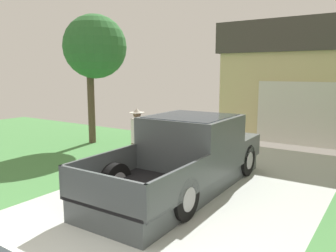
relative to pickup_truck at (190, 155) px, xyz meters
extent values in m
cube|color=#AFB5AE|center=(0.34, 0.45, -0.75)|extent=(5.20, 9.00, 0.06)
cube|color=#468142|center=(-8.26, 0.45, -0.75)|extent=(12.00, 9.00, 0.06)
cube|color=#474D4F|center=(0.01, -0.38, -0.51)|extent=(1.85, 5.20, 0.42)
cube|color=#474D4F|center=(0.00, 0.09, 0.30)|extent=(1.93, 1.93, 1.21)
cube|color=#1E2833|center=(0.00, 0.09, 0.66)|extent=(1.70, 1.77, 0.51)
cube|color=#474D4F|center=(-0.03, 1.62, -0.02)|extent=(1.92, 1.21, 0.55)
cube|color=black|center=(0.04, -1.91, -0.27)|extent=(1.94, 2.14, 0.06)
cube|color=#474D4F|center=(-0.88, -1.93, 0.01)|extent=(0.10, 2.10, 0.62)
cube|color=#474D4F|center=(0.96, -1.89, 0.01)|extent=(0.10, 2.10, 0.62)
cube|color=#474D4F|center=(0.06, -2.93, 0.01)|extent=(1.90, 0.10, 0.62)
cube|color=black|center=(-1.06, 0.73, 0.57)|extent=(0.10, 0.18, 0.20)
cylinder|color=black|center=(-0.85, 1.43, -0.32)|extent=(0.28, 0.81, 0.80)
cylinder|color=#9E9EA3|center=(-0.85, 1.43, -0.32)|extent=(0.29, 0.45, 0.44)
cylinder|color=black|center=(0.79, 1.46, -0.32)|extent=(0.28, 0.81, 0.80)
cylinder|color=#9E9EA3|center=(0.79, 1.46, -0.32)|extent=(0.29, 0.45, 0.44)
cylinder|color=black|center=(-0.78, -1.71, -0.32)|extent=(0.28, 0.81, 0.80)
cylinder|color=#9E9EA3|center=(-0.78, -1.71, -0.32)|extent=(0.29, 0.45, 0.44)
cylinder|color=black|center=(0.85, -1.68, -0.32)|extent=(0.28, 0.81, 0.80)
cylinder|color=#9E9EA3|center=(0.85, -1.68, -0.32)|extent=(0.29, 0.45, 0.44)
cylinder|color=brown|center=(-1.79, 0.15, -0.29)|extent=(0.17, 0.17, 0.85)
cylinder|color=brown|center=(-1.46, 0.00, -0.29)|extent=(0.17, 0.17, 0.85)
cylinder|color=silver|center=(-1.62, 0.08, 0.41)|extent=(0.33, 0.33, 0.62)
cylinder|color=brown|center=(-1.80, 0.16, 0.36)|extent=(0.09, 0.09, 0.64)
cylinder|color=brown|center=(-1.45, 0.00, 0.36)|extent=(0.09, 0.09, 0.64)
sphere|color=brown|center=(-1.62, 0.08, 0.84)|extent=(0.20, 0.20, 0.20)
cylinder|color=#BCB2A3|center=(-1.62, 0.08, 0.88)|extent=(0.40, 0.40, 0.01)
cone|color=#BCB2A3|center=(-1.62, 0.08, 0.94)|extent=(0.21, 0.21, 0.11)
cube|color=tan|center=(-1.73, -0.25, -0.62)|extent=(0.33, 0.14, 0.19)
torus|color=tan|center=(-1.73, -0.25, -0.48)|extent=(0.30, 0.02, 0.30)
cube|color=silver|center=(1.12, 5.94, 0.43)|extent=(3.16, 0.06, 2.29)
cylinder|color=brown|center=(-5.48, 2.11, 0.53)|extent=(0.26, 0.26, 2.50)
sphere|color=#306D33|center=(-5.15, 2.08, 2.80)|extent=(2.25, 2.25, 2.25)
sphere|color=#306D33|center=(-5.47, 2.41, 2.68)|extent=(1.62, 1.62, 1.62)
cube|color=#286B38|center=(-3.46, 3.47, -0.21)|extent=(0.58, 0.68, 0.84)
cube|color=#1C4A27|center=(-3.46, 3.47, 0.27)|extent=(0.60, 0.71, 0.10)
cylinder|color=black|center=(-3.68, 3.19, -0.63)|extent=(0.05, 0.18, 0.18)
cylinder|color=black|center=(-3.24, 3.19, -0.63)|extent=(0.05, 0.18, 0.18)
camera|label=1|loc=(3.84, -6.56, 1.92)|focal=35.87mm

